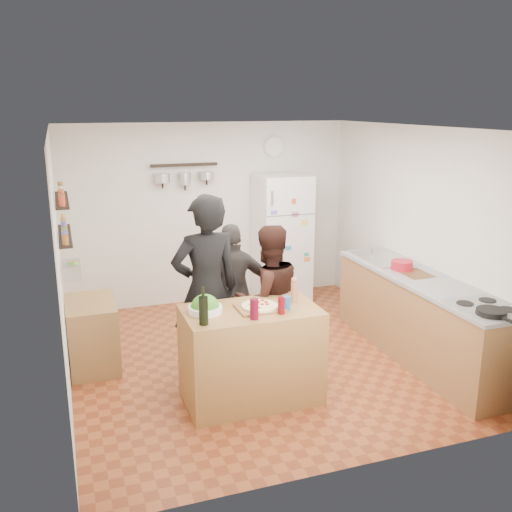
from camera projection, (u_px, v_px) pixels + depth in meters
name	position (u px, v px, depth m)	size (l,w,h in m)	color
room_shell	(248.00, 241.00, 6.37)	(4.20, 4.20, 4.20)	brown
prep_island	(251.00, 355.00, 5.36)	(1.25, 0.72, 0.91)	#A6713C
pizza_board	(260.00, 308.00, 5.24)	(0.42, 0.34, 0.02)	brown
pizza	(260.00, 306.00, 5.24)	(0.34, 0.34, 0.02)	beige
salad_bowl	(205.00, 309.00, 5.14)	(0.31, 0.31, 0.06)	white
wine_bottle	(203.00, 311.00, 4.85)	(0.08, 0.08, 0.25)	black
wine_glass_near	(254.00, 309.00, 4.98)	(0.08, 0.08, 0.19)	#4E0618
wine_glass_far	(281.00, 306.00, 5.11)	(0.06, 0.06, 0.15)	#5B070D
pepper_mill	(294.00, 292.00, 5.40)	(0.06, 0.06, 0.20)	#9B6141
salt_canister	(286.00, 303.00, 5.21)	(0.08, 0.08, 0.13)	#194D8D
person_left	(206.00, 290.00, 5.63)	(0.70, 0.46, 1.92)	black
person_center	(268.00, 300.00, 5.85)	(0.76, 0.60, 1.57)	black
person_back	(233.00, 290.00, 6.27)	(0.88, 0.36, 1.49)	#2F2B2A
counter_run	(421.00, 319.00, 6.26)	(0.63, 2.63, 0.90)	#9E7042
stove_top	(486.00, 308.00, 5.27)	(0.60, 0.62, 0.02)	white
skillet	(491.00, 312.00, 5.06)	(0.27, 0.27, 0.05)	black
sink	(383.00, 259.00, 6.92)	(0.50, 0.80, 0.03)	silver
cutting_board	(415.00, 274.00, 6.30)	(0.30, 0.40, 0.02)	brown
red_bowl	(402.00, 265.00, 6.44)	(0.24, 0.24, 0.10)	#B11425
fridge	(281.00, 239.00, 8.01)	(0.70, 0.68, 1.80)	white
wall_clock	(274.00, 147.00, 7.98)	(0.30, 0.30, 0.03)	silver
spice_shelf_lower	(65.00, 236.00, 5.53)	(0.12, 1.00, 0.03)	black
spice_shelf_upper	(62.00, 200.00, 5.44)	(0.12, 1.00, 0.03)	black
produce_basket	(71.00, 270.00, 5.63)	(0.18, 0.35, 0.14)	silver
side_table	(93.00, 334.00, 6.06)	(0.50, 0.80, 0.73)	#9C7741
pot_rack	(184.00, 165.00, 7.55)	(0.90, 0.04, 0.04)	black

